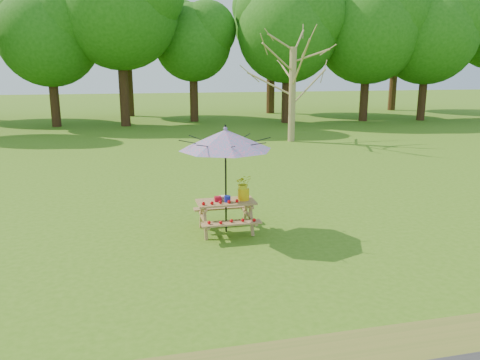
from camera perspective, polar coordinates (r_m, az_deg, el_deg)
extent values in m
plane|color=#407015|center=(7.94, -11.54, -11.72)|extent=(120.00, 120.00, 0.00)
cylinder|color=#968252|center=(22.05, 6.39, 10.25)|extent=(0.31, 0.31, 4.29)
cube|color=#906341|center=(9.69, -1.73, -2.68)|extent=(1.20, 0.62, 0.04)
cube|color=#906341|center=(9.27, -1.03, -5.33)|extent=(1.20, 0.22, 0.04)
cube|color=#906341|center=(10.29, -2.33, -3.41)|extent=(1.20, 0.22, 0.04)
cylinder|color=black|center=(9.57, -1.75, 0.05)|extent=(0.04, 0.04, 2.25)
cone|color=#2088B9|center=(9.42, -1.78, 4.94)|extent=(1.94, 1.94, 0.41)
sphere|color=#2088B9|center=(9.38, -1.79, 6.29)|extent=(0.08, 0.08, 0.08)
cube|color=#A90D23|center=(9.66, -2.70, -2.31)|extent=(0.14, 0.12, 0.10)
cylinder|color=#141DA7|center=(9.60, -1.54, -2.32)|extent=(0.13, 0.13, 0.13)
cube|color=#EEE3CE|center=(9.82, -2.16, -2.13)|extent=(0.13, 0.13, 0.07)
cylinder|color=yellow|center=(9.74, 0.43, -1.75)|extent=(0.24, 0.24, 0.24)
imported|color=yellow|center=(9.68, 0.44, -0.39)|extent=(0.33, 0.29, 0.36)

